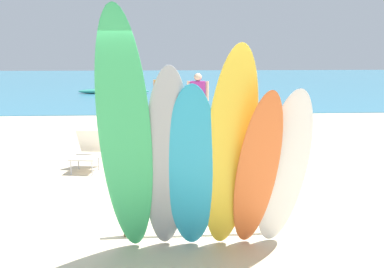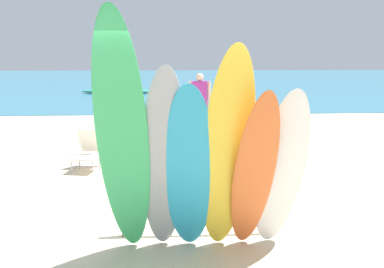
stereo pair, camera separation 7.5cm
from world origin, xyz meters
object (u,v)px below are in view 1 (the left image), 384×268
(surfboard_green_0, at_px, (126,143))
(surfboard_teal_2, at_px, (192,172))
(distant_boat, at_px, (114,91))
(surfboard_orange_4, at_px, (256,175))
(beachgoer_midbeach, at_px, (162,96))
(beach_chair_red, at_px, (88,149))
(surfboard_rack, at_px, (203,200))
(surfboard_white_5, at_px, (283,172))
(surfboard_grey_1, at_px, (167,164))
(surfboard_yellow_3, at_px, (230,156))
(beachgoer_by_water, at_px, (198,98))

(surfboard_green_0, height_order, surfboard_teal_2, surfboard_green_0)
(distant_boat, bearing_deg, surfboard_orange_4, -78.76)
(surfboard_orange_4, relative_size, beachgoer_midbeach, 1.25)
(surfboard_green_0, xyz_separation_m, beach_chair_red, (-1.13, 3.88, -0.95))
(surfboard_rack, xyz_separation_m, surfboard_green_0, (-0.88, -0.72, 0.92))
(surfboard_rack, bearing_deg, beach_chair_red, 122.47)
(surfboard_white_5, height_order, beachgoer_midbeach, surfboard_white_5)
(surfboard_grey_1, bearing_deg, distant_boat, 93.78)
(surfboard_yellow_3, bearing_deg, surfboard_grey_1, 169.70)
(surfboard_teal_2, bearing_deg, surfboard_white_5, 4.69)
(surfboard_orange_4, xyz_separation_m, surfboard_white_5, (0.33, 0.10, -0.00))
(surfboard_orange_4, height_order, surfboard_white_5, surfboard_orange_4)
(surfboard_green_0, distance_m, surfboard_grey_1, 0.52)
(surfboard_green_0, height_order, surfboard_orange_4, surfboard_green_0)
(beach_chair_red, bearing_deg, surfboard_yellow_3, -49.19)
(surfboard_green_0, bearing_deg, beachgoer_midbeach, 92.16)
(surfboard_grey_1, height_order, surfboard_white_5, surfboard_grey_1)
(surfboard_grey_1, relative_size, distant_boat, 0.57)
(surfboard_rack, relative_size, surfboard_grey_1, 0.90)
(surfboard_teal_2, bearing_deg, beach_chair_red, 119.61)
(surfboard_white_5, bearing_deg, surfboard_teal_2, 175.92)
(surfboard_green_0, distance_m, surfboard_yellow_3, 1.13)
(surfboard_grey_1, distance_m, beach_chair_red, 4.12)
(surfboard_green_0, height_order, surfboard_yellow_3, surfboard_green_0)
(surfboard_yellow_3, height_order, beach_chair_red, surfboard_yellow_3)
(beachgoer_by_water, bearing_deg, surfboard_green_0, 87.77)
(beach_chair_red, bearing_deg, surfboard_orange_4, -46.10)
(surfboard_teal_2, height_order, beach_chair_red, surfboard_teal_2)
(surfboard_white_5, bearing_deg, surfboard_orange_4, -168.08)
(surfboard_grey_1, distance_m, surfboard_white_5, 1.31)
(surfboard_teal_2, relative_size, beach_chair_red, 2.62)
(surfboard_rack, distance_m, surfboard_orange_4, 1.01)
(surfboard_grey_1, xyz_separation_m, surfboard_yellow_3, (0.68, -0.07, 0.10))
(surfboard_green_0, height_order, surfboard_grey_1, surfboard_green_0)
(surfboard_teal_2, bearing_deg, beachgoer_midbeach, 96.06)
(beachgoer_midbeach, bearing_deg, surfboard_green_0, 117.81)
(distant_boat, bearing_deg, surfboard_grey_1, -81.51)
(surfboard_grey_1, distance_m, surfboard_yellow_3, 0.69)
(beach_chair_red, bearing_deg, surfboard_white_5, -42.11)
(surfboard_green_0, relative_size, distant_boat, 0.71)
(surfboard_orange_4, bearing_deg, distant_boat, 97.74)
(surfboard_rack, relative_size, surfboard_white_5, 1.00)
(surfboard_green_0, relative_size, surfboard_yellow_3, 1.14)
(surfboard_grey_1, bearing_deg, beachgoer_midbeach, 85.87)
(surfboard_orange_4, relative_size, surfboard_white_5, 1.03)
(surfboard_orange_4, relative_size, beachgoer_by_water, 1.24)
(surfboard_rack, height_order, surfboard_teal_2, surfboard_teal_2)
(surfboard_grey_1, height_order, surfboard_yellow_3, surfboard_yellow_3)
(surfboard_green_0, distance_m, beach_chair_red, 4.15)
(surfboard_rack, height_order, surfboard_yellow_3, surfboard_yellow_3)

